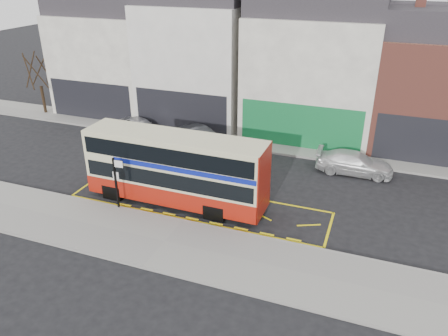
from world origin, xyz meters
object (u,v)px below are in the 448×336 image
at_px(double_decker_bus, 176,168).
at_px(car_silver, 140,126).
at_px(street_tree_right, 313,98).
at_px(street_tree_left, 36,61).
at_px(car_white, 354,163).
at_px(bus_stop_post, 117,178).
at_px(car_grey, 200,137).

relative_size(double_decker_bus, car_silver, 2.61).
height_order(car_silver, street_tree_right, street_tree_right).
bearing_deg(double_decker_bus, street_tree_left, 151.08).
xyz_separation_m(car_white, street_tree_left, (-25.78, 2.55, 3.80)).
relative_size(car_silver, street_tree_left, 0.57).
height_order(bus_stop_post, car_silver, bus_stop_post).
bearing_deg(bus_stop_post, car_white, 35.52).
height_order(bus_stop_post, car_grey, bus_stop_post).
bearing_deg(car_grey, street_tree_right, -47.28).
bearing_deg(car_silver, car_grey, -78.85).
relative_size(street_tree_left, street_tree_right, 1.32).
distance_m(bus_stop_post, car_white, 14.25).
distance_m(bus_stop_post, car_silver, 11.14).
distance_m(double_decker_bus, bus_stop_post, 3.08).
xyz_separation_m(double_decker_bus, car_white, (8.59, 7.09, -1.38)).
xyz_separation_m(car_grey, street_tree_left, (-15.21, 1.95, 3.79)).
bearing_deg(car_white, car_silver, 84.13).
height_order(bus_stop_post, street_tree_right, street_tree_right).
distance_m(car_white, street_tree_left, 26.19).
relative_size(double_decker_bus, street_tree_left, 1.49).
bearing_deg(double_decker_bus, car_grey, 104.87).
relative_size(double_decker_bus, street_tree_right, 1.96).
height_order(double_decker_bus, street_tree_left, street_tree_left).
bearing_deg(car_silver, car_white, -76.41).
xyz_separation_m(street_tree_left, street_tree_right, (22.32, 1.16, -1.08)).
distance_m(car_grey, street_tree_left, 15.80).
distance_m(double_decker_bus, street_tree_right, 12.03).
xyz_separation_m(car_white, street_tree_right, (-3.46, 3.71, 2.72)).
relative_size(bus_stop_post, car_white, 0.61).
relative_size(double_decker_bus, car_white, 2.11).
xyz_separation_m(car_silver, street_tree_left, (-10.07, 1.34, 3.84)).
bearing_deg(street_tree_right, car_white, -46.96).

